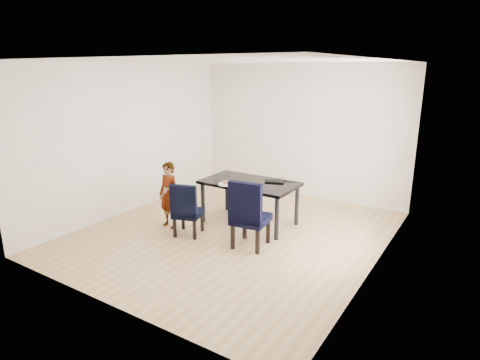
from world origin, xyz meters
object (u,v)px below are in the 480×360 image
Objects in this scene: chair_left at (188,209)px; laptop at (275,181)px; dining_table at (249,203)px; chair_right at (251,213)px; child at (169,195)px; plate at (226,184)px.

laptop is at bearing 33.29° from chair_left.
dining_table is 0.94m from chair_right.
laptop is at bearing 42.99° from child.
child is 4.03× the size of plate.
plate is at bearing -123.73° from dining_table.
chair_left is 0.50m from child.
chair_right is at bearing -30.41° from plate.
plate reaches higher than dining_table.
child reaches higher than chair_right.
laptop is at bearing 44.98° from plate.
chair_right is at bearing -9.92° from chair_left.
dining_table is at bearing 40.05° from chair_left.
chair_right is 0.88m from plate.
chair_right is (0.50, -0.78, 0.15)m from dining_table.
child is at bearing 152.27° from chair_left.
child is at bearing -140.85° from dining_table.
chair_right reaches higher than dining_table.
chair_right is (1.08, 0.16, 0.09)m from chair_left.
chair_left is 3.16× the size of plate.
chair_left is at bearing 34.05° from laptop.
dining_table is 0.57m from plate.
child is (-1.05, -0.86, 0.18)m from dining_table.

